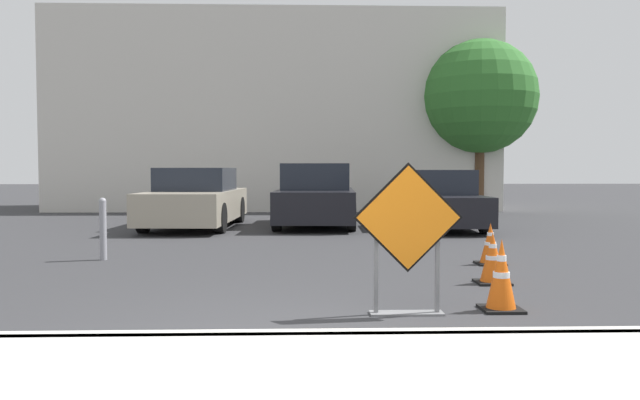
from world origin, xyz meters
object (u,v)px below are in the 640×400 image
object	(u,v)px
road_closed_sign	(408,231)
parked_car_nearest	(196,199)
traffic_cone_second	(493,259)
traffic_cone_third	(490,244)
bollard_nearest	(103,227)
parked_car_second	(316,198)
traffic_cone_nearest	(501,276)
parked_car_third	(438,201)

from	to	relation	value
road_closed_sign	parked_car_nearest	distance (m)	10.19
road_closed_sign	traffic_cone_second	size ratio (longest dim) A/B	2.32
traffic_cone_second	parked_car_nearest	xyz separation A→B (m)	(-5.00, 7.85, 0.38)
traffic_cone_third	bollard_nearest	bearing A→B (deg)	173.81
parked_car_second	bollard_nearest	xyz separation A→B (m)	(-3.50, -5.78, -0.20)
traffic_cone_third	bollard_nearest	size ratio (longest dim) A/B	0.63
parked_car_nearest	traffic_cone_third	bearing A→B (deg)	133.76
traffic_cone_second	parked_car_nearest	distance (m)	9.31
traffic_cone_second	parked_car_second	bearing A→B (deg)	104.18
parked_car_second	bollard_nearest	size ratio (longest dim) A/B	4.21
bollard_nearest	traffic_cone_second	bearing A→B (deg)	-21.87
parked_car_nearest	bollard_nearest	size ratio (longest dim) A/B	4.85
road_closed_sign	traffic_cone_third	world-z (taller)	road_closed_sign
traffic_cone_nearest	traffic_cone_second	size ratio (longest dim) A/B	1.13
traffic_cone_third	road_closed_sign	bearing A→B (deg)	-119.27
parked_car_second	bollard_nearest	distance (m)	6.76
parked_car_second	traffic_cone_second	bearing A→B (deg)	107.18
road_closed_sign	parked_car_nearest	bearing A→B (deg)	110.92
parked_car_second	parked_car_third	xyz separation A→B (m)	(2.98, -0.61, -0.07)
traffic_cone_third	traffic_cone_nearest	bearing A→B (deg)	-105.17
bollard_nearest	road_closed_sign	bearing A→B (deg)	-43.05
traffic_cone_second	traffic_cone_third	world-z (taller)	traffic_cone_second
traffic_cone_nearest	parked_car_nearest	xyz separation A→B (m)	(-4.62, 9.34, 0.33)
parked_car_nearest	parked_car_second	bearing A→B (deg)	-174.26
parked_car_second	parked_car_nearest	bearing A→B (deg)	5.96
parked_car_third	bollard_nearest	distance (m)	8.29
parked_car_nearest	parked_car_third	size ratio (longest dim) A/B	1.14
parked_car_third	parked_car_nearest	bearing A→B (deg)	-2.66
parked_car_second	parked_car_third	size ratio (longest dim) A/B	0.99
traffic_cone_third	bollard_nearest	xyz separation A→B (m)	(-5.98, 0.65, 0.22)
traffic_cone_second	traffic_cone_third	bearing A→B (deg)	73.83
road_closed_sign	traffic_cone_third	bearing A→B (deg)	60.73
road_closed_sign	parked_car_nearest	size ratio (longest dim) A/B	0.31
traffic_cone_third	parked_car_third	size ratio (longest dim) A/B	0.15
road_closed_sign	traffic_cone_nearest	xyz separation A→B (m)	(0.99, 0.18, -0.47)
road_closed_sign	traffic_cone_third	size ratio (longest dim) A/B	2.40
parked_car_nearest	bollard_nearest	distance (m)	5.66
traffic_cone_third	parked_car_third	xyz separation A→B (m)	(0.50, 5.83, 0.35)
traffic_cone_nearest	traffic_cone_third	distance (m)	3.17
parked_car_third	traffic_cone_second	bearing A→B (deg)	84.34
parked_car_third	road_closed_sign	bearing A→B (deg)	77.37
traffic_cone_nearest	traffic_cone_third	size ratio (longest dim) A/B	1.17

